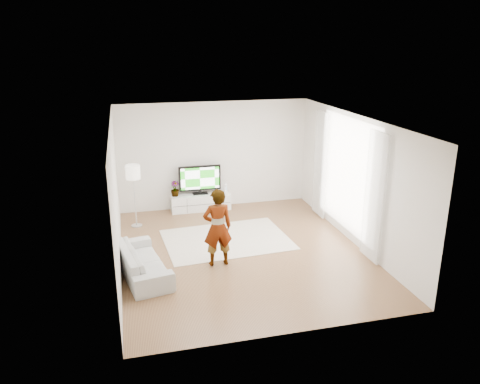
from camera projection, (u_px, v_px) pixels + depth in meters
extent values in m
plane|color=olive|center=(242.00, 252.00, 9.92)|extent=(6.00, 6.00, 0.00)
plane|color=white|center=(243.00, 120.00, 9.05)|extent=(6.00, 6.00, 0.00)
cube|color=silver|center=(116.00, 198.00, 8.91)|extent=(0.02, 6.00, 2.80)
cube|color=silver|center=(355.00, 180.00, 10.06)|extent=(0.02, 6.00, 2.80)
cube|color=silver|center=(214.00, 155.00, 12.25)|extent=(5.00, 0.02, 2.80)
cube|color=silver|center=(294.00, 250.00, 6.72)|extent=(5.00, 0.02, 2.80)
cube|color=white|center=(348.00, 174.00, 10.32)|extent=(0.01, 2.60, 2.50)
cube|color=white|center=(374.00, 197.00, 9.13)|extent=(0.04, 0.70, 2.60)
cube|color=white|center=(321.00, 165.00, 11.53)|extent=(0.04, 0.70, 2.60)
cube|color=white|center=(201.00, 202.00, 12.30)|extent=(1.55, 0.44, 0.44)
cube|color=black|center=(202.00, 205.00, 12.10)|extent=(1.51, 0.00, 0.01)
cube|color=black|center=(187.00, 206.00, 12.01)|extent=(0.01, 0.00, 0.38)
cube|color=black|center=(217.00, 203.00, 12.19)|extent=(0.01, 0.00, 0.38)
cube|color=black|center=(200.00, 193.00, 12.26)|extent=(0.39, 0.21, 0.02)
cube|color=black|center=(200.00, 192.00, 12.24)|extent=(0.08, 0.05, 0.08)
cube|color=black|center=(200.00, 178.00, 12.13)|extent=(1.09, 0.06, 0.66)
cube|color=#1F9518|center=(200.00, 178.00, 12.10)|extent=(1.00, 0.01, 0.57)
cube|color=white|center=(226.00, 188.00, 12.36)|extent=(0.09, 0.18, 0.23)
cube|color=#4CB2FF|center=(226.00, 188.00, 12.27)|extent=(0.01, 0.00, 0.13)
imported|color=#3F7238|center=(175.00, 189.00, 12.02)|extent=(0.27, 0.27, 0.40)
cube|color=beige|center=(227.00, 240.00, 10.50)|extent=(2.86, 2.14, 0.01)
imported|color=#334772|center=(218.00, 227.00, 9.10)|extent=(0.58, 0.39, 1.57)
imported|color=#B1B1AC|center=(143.00, 261.00, 8.88)|extent=(1.07, 1.98, 0.55)
cylinder|color=silver|center=(137.00, 225.00, 11.29)|extent=(0.26, 0.26, 0.02)
cylinder|color=silver|center=(135.00, 202.00, 11.11)|extent=(0.03, 0.03, 1.17)
cylinder|color=white|center=(133.00, 172.00, 10.88)|extent=(0.34, 0.34, 0.33)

